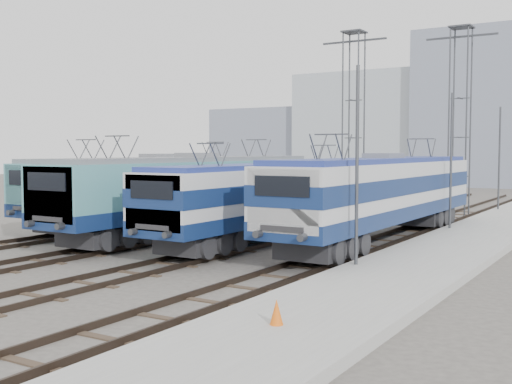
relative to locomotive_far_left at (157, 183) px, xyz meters
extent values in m
plane|color=#514C47|center=(6.75, -9.79, -2.29)|extent=(160.00, 160.00, 0.00)
cube|color=#9E9E99|center=(16.95, -1.79, -2.14)|extent=(4.00, 70.00, 0.30)
cube|color=navy|center=(0.00, 0.23, -0.88)|extent=(2.92, 18.45, 0.61)
cube|color=teal|center=(0.00, 0.23, 0.35)|extent=(2.87, 18.45, 1.84)
cube|color=teal|center=(0.00, -8.64, 0.16)|extent=(2.64, 0.72, 2.09)
cube|color=slate|center=(0.00, 0.23, 1.37)|extent=(2.64, 17.71, 0.20)
cube|color=#262628|center=(0.00, -5.92, -1.65)|extent=(2.15, 3.69, 0.69)
cube|color=#262628|center=(0.00, 6.37, -1.65)|extent=(2.15, 3.69, 0.69)
cube|color=navy|center=(4.50, -2.19, -0.86)|extent=(2.97, 18.79, 0.63)
cube|color=teal|center=(4.50, -2.19, 0.39)|extent=(2.92, 18.79, 1.88)
cube|color=teal|center=(4.50, -11.22, 0.20)|extent=(2.69, 0.73, 2.13)
cube|color=slate|center=(4.50, -2.19, 1.43)|extent=(2.69, 18.04, 0.21)
cube|color=#262628|center=(4.50, -8.45, -1.64)|extent=(2.19, 3.76, 0.70)
cube|color=#262628|center=(4.50, 4.08, -1.64)|extent=(2.19, 3.76, 0.70)
cube|color=navy|center=(9.00, -2.15, -0.95)|extent=(2.76, 17.41, 0.58)
cube|color=silver|center=(9.00, -2.15, 0.21)|extent=(2.71, 17.41, 1.74)
cube|color=navy|center=(9.00, -2.15, 0.16)|extent=(2.75, 17.43, 0.68)
cube|color=silver|center=(9.00, -10.52, 0.03)|extent=(2.49, 0.68, 1.97)
cube|color=navy|center=(9.00, -2.15, 1.17)|extent=(2.49, 16.72, 0.19)
cube|color=#262628|center=(9.00, -7.95, -1.68)|extent=(2.03, 3.48, 0.65)
cube|color=#262628|center=(9.00, 3.66, -1.68)|extent=(2.03, 3.48, 0.65)
cube|color=navy|center=(13.50, -0.25, -0.86)|extent=(2.97, 18.76, 0.63)
cube|color=silver|center=(13.50, -0.25, 0.39)|extent=(2.92, 18.76, 1.88)
cube|color=navy|center=(13.50, -0.25, 0.33)|extent=(2.96, 18.78, 0.73)
cube|color=silver|center=(13.50, -9.27, 0.20)|extent=(2.68, 0.73, 2.13)
cube|color=navy|center=(13.50, -0.25, 1.43)|extent=(2.68, 18.01, 0.21)
cube|color=#262628|center=(13.50, -6.50, -1.65)|extent=(2.19, 3.75, 0.70)
cube|color=#262628|center=(13.50, 6.00, -1.65)|extent=(2.19, 3.75, 0.70)
cylinder|color=#3F4247|center=(6.20, 11.66, 3.71)|extent=(0.10, 0.10, 12.00)
cylinder|color=#3F4247|center=(7.30, 11.66, 3.71)|extent=(0.10, 0.10, 12.00)
cylinder|color=#3F4247|center=(6.20, 12.76, 3.71)|extent=(0.10, 0.10, 12.00)
cylinder|color=#3F4247|center=(7.30, 12.76, 3.71)|extent=(0.10, 0.10, 12.00)
cube|color=#3F4247|center=(6.75, 12.21, 9.11)|extent=(4.50, 0.12, 0.12)
cylinder|color=#3F4247|center=(12.70, 13.66, 3.71)|extent=(0.10, 0.10, 12.00)
cylinder|color=#3F4247|center=(13.80, 13.66, 3.71)|extent=(0.10, 0.10, 12.00)
cylinder|color=#3F4247|center=(12.70, 14.76, 3.71)|extent=(0.10, 0.10, 12.00)
cylinder|color=#3F4247|center=(13.80, 14.76, 3.71)|extent=(0.10, 0.10, 12.00)
cube|color=#3F4247|center=(13.25, 14.21, 9.11)|extent=(4.50, 0.12, 0.12)
cylinder|color=#3F4247|center=(15.35, -7.79, 1.21)|extent=(0.12, 0.12, 7.00)
cylinder|color=#3F4247|center=(15.35, 4.21, 1.21)|extent=(0.12, 0.12, 7.00)
cylinder|color=#3F4247|center=(15.35, 16.21, 1.21)|extent=(0.12, 0.12, 7.00)
cone|color=orange|center=(16.78, -15.74, -1.71)|extent=(0.30, 0.30, 0.57)
cube|color=#A5AFB7|center=(-7.25, 52.21, 4.71)|extent=(18.00, 12.00, 14.00)
cube|color=gray|center=(-23.25, 52.21, 2.71)|extent=(14.00, 10.00, 10.00)
camera|label=1|loc=(23.71, -27.91, 1.87)|focal=45.00mm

